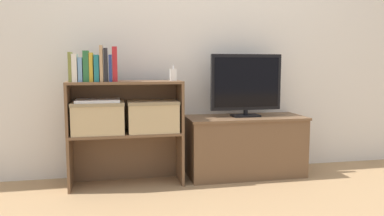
# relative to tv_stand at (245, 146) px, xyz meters

# --- Properties ---
(ground_plane) EXTENTS (16.00, 16.00, 0.00)m
(ground_plane) POSITION_rel_tv_stand_xyz_m (-0.46, -0.20, -0.25)
(ground_plane) COLOR #A37F56
(wall_back) EXTENTS (10.00, 0.05, 2.40)m
(wall_back) POSITION_rel_tv_stand_xyz_m (-0.46, 0.23, 0.95)
(wall_back) COLOR silver
(wall_back) RESTS_ON ground_plane
(tv_stand) EXTENTS (0.97, 0.41, 0.49)m
(tv_stand) POSITION_rel_tv_stand_xyz_m (0.00, 0.00, 0.00)
(tv_stand) COLOR brown
(tv_stand) RESTS_ON ground_plane
(tv) EXTENTS (0.59, 0.14, 0.51)m
(tv) POSITION_rel_tv_stand_xyz_m (0.00, -0.00, 0.51)
(tv) COLOR black
(tv) RESTS_ON tv_stand
(bookshelf_lower_tier) EXTENTS (0.85, 0.29, 0.41)m
(bookshelf_lower_tier) POSITION_rel_tv_stand_xyz_m (-0.97, 0.01, 0.01)
(bookshelf_lower_tier) COLOR brown
(bookshelf_lower_tier) RESTS_ON ground_plane
(bookshelf_upper_tier) EXTENTS (0.85, 0.29, 0.39)m
(bookshelf_upper_tier) POSITION_rel_tv_stand_xyz_m (-0.97, 0.01, 0.41)
(bookshelf_upper_tier) COLOR brown
(bookshelf_upper_tier) RESTS_ON bookshelf_lower_tier
(book_olive) EXTENTS (0.02, 0.13, 0.21)m
(book_olive) POSITION_rel_tv_stand_xyz_m (-1.36, -0.09, 0.65)
(book_olive) COLOR olive
(book_olive) RESTS_ON bookshelf_upper_tier
(book_ivory) EXTENTS (0.04, 0.14, 0.20)m
(book_ivory) POSITION_rel_tv_stand_xyz_m (-1.33, -0.09, 0.65)
(book_ivory) COLOR silver
(book_ivory) RESTS_ON bookshelf_upper_tier
(book_skyblue) EXTENTS (0.03, 0.13, 0.17)m
(book_skyblue) POSITION_rel_tv_stand_xyz_m (-1.29, -0.09, 0.63)
(book_skyblue) COLOR #709ECC
(book_skyblue) RESTS_ON bookshelf_upper_tier
(book_forest) EXTENTS (0.04, 0.13, 0.22)m
(book_forest) POSITION_rel_tv_stand_xyz_m (-1.25, -0.09, 0.66)
(book_forest) COLOR #286638
(book_forest) RESTS_ON bookshelf_upper_tier
(book_mustard) EXTENTS (0.03, 0.13, 0.21)m
(book_mustard) POSITION_rel_tv_stand_xyz_m (-1.21, -0.09, 0.65)
(book_mustard) COLOR gold
(book_mustard) RESTS_ON bookshelf_upper_tier
(book_teal) EXTENTS (0.03, 0.15, 0.19)m
(book_teal) POSITION_rel_tv_stand_xyz_m (-1.17, -0.09, 0.64)
(book_teal) COLOR #1E7075
(book_teal) RESTS_ON bookshelf_upper_tier
(book_tan) EXTENTS (0.02, 0.16, 0.26)m
(book_tan) POSITION_rel_tv_stand_xyz_m (-1.14, -0.09, 0.68)
(book_tan) COLOR tan
(book_tan) RESTS_ON bookshelf_upper_tier
(book_charcoal) EXTENTS (0.03, 0.13, 0.24)m
(book_charcoal) POSITION_rel_tv_stand_xyz_m (-1.11, -0.09, 0.67)
(book_charcoal) COLOR #232328
(book_charcoal) RESTS_ON bookshelf_upper_tier
(book_navy) EXTENTS (0.02, 0.15, 0.19)m
(book_navy) POSITION_rel_tv_stand_xyz_m (-1.08, -0.09, 0.64)
(book_navy) COLOR navy
(book_navy) RESTS_ON bookshelf_upper_tier
(book_crimson) EXTENTS (0.04, 0.13, 0.25)m
(book_crimson) POSITION_rel_tv_stand_xyz_m (-1.05, -0.09, 0.67)
(book_crimson) COLOR #B22328
(book_crimson) RESTS_ON bookshelf_upper_tier
(baby_monitor) EXTENTS (0.05, 0.04, 0.12)m
(baby_monitor) POSITION_rel_tv_stand_xyz_m (-0.61, -0.05, 0.59)
(baby_monitor) COLOR white
(baby_monitor) RESTS_ON bookshelf_upper_tier
(storage_basket_left) EXTENTS (0.38, 0.26, 0.24)m
(storage_basket_left) POSITION_rel_tv_stand_xyz_m (-1.17, -0.06, 0.29)
(storage_basket_left) COLOR tan
(storage_basket_left) RESTS_ON bookshelf_lower_tier
(storage_basket_right) EXTENTS (0.38, 0.26, 0.24)m
(storage_basket_right) POSITION_rel_tv_stand_xyz_m (-0.77, -0.06, 0.29)
(storage_basket_right) COLOR tan
(storage_basket_right) RESTS_ON bookshelf_lower_tier
(laptop) EXTENTS (0.32, 0.23, 0.02)m
(laptop) POSITION_rel_tv_stand_xyz_m (-1.17, -0.06, 0.41)
(laptop) COLOR white
(laptop) RESTS_ON storage_basket_left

